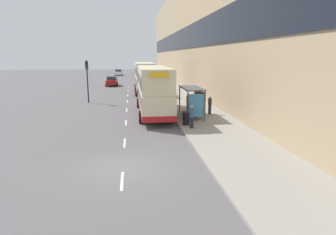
{
  "coord_description": "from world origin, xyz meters",
  "views": [
    {
      "loc": [
        0.48,
        -13.62,
        5.25
      ],
      "look_at": [
        4.16,
        16.16,
        -0.93
      ],
      "focal_mm": 32.0,
      "sensor_mm": 36.0,
      "label": 1
    }
  ],
  "objects_px": {
    "car_1": "(118,72)",
    "traffic_light_far_kerb": "(87,74)",
    "double_decker_bus_near": "(153,90)",
    "litter_bin": "(186,118)",
    "bus_shelter": "(194,97)",
    "pedestrian_2": "(210,105)",
    "pedestrian_1": "(192,117)",
    "car_0": "(112,81)",
    "pedestrian_at_shelter": "(188,102)",
    "double_decker_bus_ahead": "(145,77)"
  },
  "relations": [
    {
      "from": "car_0",
      "to": "pedestrian_2",
      "type": "relative_size",
      "value": 2.63
    },
    {
      "from": "pedestrian_at_shelter",
      "to": "traffic_light_far_kerb",
      "type": "height_order",
      "value": "traffic_light_far_kerb"
    },
    {
      "from": "pedestrian_2",
      "to": "traffic_light_far_kerb",
      "type": "xyz_separation_m",
      "value": [
        -11.82,
        9.15,
        2.25
      ]
    },
    {
      "from": "pedestrian_1",
      "to": "traffic_light_far_kerb",
      "type": "distance_m",
      "value": 16.98
    },
    {
      "from": "car_1",
      "to": "pedestrian_2",
      "type": "distance_m",
      "value": 59.2
    },
    {
      "from": "double_decker_bus_near",
      "to": "car_0",
      "type": "xyz_separation_m",
      "value": [
        -5.39,
        27.59,
        -1.44
      ]
    },
    {
      "from": "pedestrian_1",
      "to": "pedestrian_2",
      "type": "distance_m",
      "value": 5.63
    },
    {
      "from": "pedestrian_2",
      "to": "traffic_light_far_kerb",
      "type": "bearing_deg",
      "value": 142.24
    },
    {
      "from": "bus_shelter",
      "to": "traffic_light_far_kerb",
      "type": "distance_m",
      "value": 14.44
    },
    {
      "from": "car_0",
      "to": "pedestrian_2",
      "type": "xyz_separation_m",
      "value": [
        10.33,
        -28.82,
        0.13
      ]
    },
    {
      "from": "pedestrian_1",
      "to": "pedestrian_2",
      "type": "relative_size",
      "value": 1.0
    },
    {
      "from": "car_1",
      "to": "litter_bin",
      "type": "height_order",
      "value": "car_1"
    },
    {
      "from": "double_decker_bus_near",
      "to": "pedestrian_1",
      "type": "distance_m",
      "value": 6.72
    },
    {
      "from": "double_decker_bus_near",
      "to": "traffic_light_far_kerb",
      "type": "height_order",
      "value": "traffic_light_far_kerb"
    },
    {
      "from": "double_decker_bus_ahead",
      "to": "pedestrian_2",
      "type": "distance_m",
      "value": 18.32
    },
    {
      "from": "double_decker_bus_near",
      "to": "car_1",
      "type": "height_order",
      "value": "double_decker_bus_near"
    },
    {
      "from": "bus_shelter",
      "to": "pedestrian_1",
      "type": "xyz_separation_m",
      "value": [
        -1.01,
        -3.96,
        -0.89
      ]
    },
    {
      "from": "pedestrian_at_shelter",
      "to": "double_decker_bus_near",
      "type": "bearing_deg",
      "value": -168.77
    },
    {
      "from": "double_decker_bus_near",
      "to": "car_0",
      "type": "bearing_deg",
      "value": 101.05
    },
    {
      "from": "double_decker_bus_ahead",
      "to": "traffic_light_far_kerb",
      "type": "bearing_deg",
      "value": -129.07
    },
    {
      "from": "bus_shelter",
      "to": "car_1",
      "type": "bearing_deg",
      "value": 98.31
    },
    {
      "from": "car_0",
      "to": "litter_bin",
      "type": "bearing_deg",
      "value": 102.86
    },
    {
      "from": "litter_bin",
      "to": "double_decker_bus_ahead",
      "type": "bearing_deg",
      "value": 95.61
    },
    {
      "from": "double_decker_bus_near",
      "to": "double_decker_bus_ahead",
      "type": "distance_m",
      "value": 16.36
    },
    {
      "from": "double_decker_bus_near",
      "to": "litter_bin",
      "type": "bearing_deg",
      "value": -67.88
    },
    {
      "from": "pedestrian_at_shelter",
      "to": "pedestrian_1",
      "type": "distance_m",
      "value": 6.92
    },
    {
      "from": "double_decker_bus_ahead",
      "to": "pedestrian_at_shelter",
      "type": "relative_size",
      "value": 7.02
    },
    {
      "from": "double_decker_bus_near",
      "to": "pedestrian_1",
      "type": "bearing_deg",
      "value": -69.68
    },
    {
      "from": "double_decker_bus_near",
      "to": "car_0",
      "type": "height_order",
      "value": "double_decker_bus_near"
    },
    {
      "from": "car_0",
      "to": "pedestrian_2",
      "type": "bearing_deg",
      "value": 109.72
    },
    {
      "from": "car_1",
      "to": "traffic_light_far_kerb",
      "type": "relative_size",
      "value": 0.81
    },
    {
      "from": "bus_shelter",
      "to": "pedestrian_2",
      "type": "height_order",
      "value": "bus_shelter"
    },
    {
      "from": "bus_shelter",
      "to": "double_decker_bus_near",
      "type": "distance_m",
      "value": 4.0
    },
    {
      "from": "bus_shelter",
      "to": "traffic_light_far_kerb",
      "type": "relative_size",
      "value": 0.88
    },
    {
      "from": "pedestrian_2",
      "to": "traffic_light_far_kerb",
      "type": "distance_m",
      "value": 15.11
    },
    {
      "from": "car_1",
      "to": "pedestrian_1",
      "type": "relative_size",
      "value": 2.35
    },
    {
      "from": "pedestrian_1",
      "to": "pedestrian_2",
      "type": "bearing_deg",
      "value": 61.89
    },
    {
      "from": "double_decker_bus_near",
      "to": "pedestrian_1",
      "type": "relative_size",
      "value": 6.95
    },
    {
      "from": "double_decker_bus_ahead",
      "to": "car_1",
      "type": "relative_size",
      "value": 2.93
    },
    {
      "from": "car_1",
      "to": "pedestrian_at_shelter",
      "type": "distance_m",
      "value": 57.08
    },
    {
      "from": "pedestrian_at_shelter",
      "to": "pedestrian_1",
      "type": "height_order",
      "value": "pedestrian_1"
    },
    {
      "from": "bus_shelter",
      "to": "double_decker_bus_near",
      "type": "bearing_deg",
      "value": 145.94
    },
    {
      "from": "double_decker_bus_near",
      "to": "car_1",
      "type": "bearing_deg",
      "value": 95.37
    },
    {
      "from": "pedestrian_1",
      "to": "bus_shelter",
      "type": "bearing_deg",
      "value": 75.73
    },
    {
      "from": "double_decker_bus_near",
      "to": "car_0",
      "type": "relative_size",
      "value": 2.66
    },
    {
      "from": "bus_shelter",
      "to": "pedestrian_2",
      "type": "relative_size",
      "value": 2.55
    },
    {
      "from": "pedestrian_1",
      "to": "pedestrian_2",
      "type": "xyz_separation_m",
      "value": [
        2.65,
        4.96,
        -0.0
      ]
    },
    {
      "from": "pedestrian_at_shelter",
      "to": "litter_bin",
      "type": "bearing_deg",
      "value": -102.17
    },
    {
      "from": "car_0",
      "to": "car_1",
      "type": "bearing_deg",
      "value": -90.05
    },
    {
      "from": "bus_shelter",
      "to": "car_1",
      "type": "relative_size",
      "value": 1.08
    }
  ]
}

